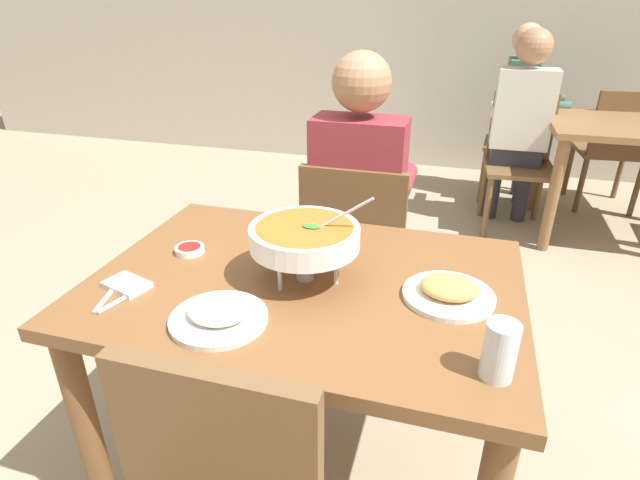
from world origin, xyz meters
TOP-DOWN VIEW (x-y plane):
  - ground_plane at (0.00, 0.00)m, footprint 16.00×16.00m
  - dining_table_main at (0.00, 0.00)m, footprint 1.18×0.83m
  - chair_diner_main at (-0.00, 0.70)m, footprint 0.44×0.44m
  - diner_main at (0.00, 0.73)m, footprint 0.40×0.45m
  - curry_bowl at (-0.00, 0.00)m, footprint 0.33×0.30m
  - rice_plate at (-0.14, -0.26)m, footprint 0.24×0.24m
  - appetizer_plate at (0.39, 0.01)m, footprint 0.24×0.24m
  - sauce_dish at (-0.39, 0.05)m, footprint 0.09×0.09m
  - napkin_folded at (-0.45, -0.18)m, footprint 0.14×0.11m
  - fork_utensil at (-0.47, -0.23)m, footprint 0.05×0.17m
  - spoon_utensil at (-0.42, -0.23)m, footprint 0.06×0.17m
  - drink_glass at (0.50, -0.27)m, footprint 0.07×0.07m
  - dining_table_far at (1.40, 2.37)m, footprint 1.00×0.80m
  - chair_bg_left at (0.86, 2.93)m, footprint 0.47×0.47m
  - chair_bg_middle at (0.76, 2.42)m, footprint 0.46×0.46m
  - chair_bg_right at (1.44, 2.87)m, footprint 0.48×0.48m
  - patron_bg_left at (0.78, 2.95)m, footprint 0.45×0.40m
  - patron_bg_middle at (0.73, 2.41)m, footprint 0.40×0.45m

SIDE VIEW (x-z plane):
  - ground_plane at x=0.00m, z-range 0.00..0.00m
  - chair_diner_main at x=0.00m, z-range 0.06..0.96m
  - chair_bg_left at x=0.86m, z-range 0.06..0.96m
  - chair_bg_middle at x=0.76m, z-range 0.06..0.96m
  - chair_bg_right at x=1.44m, z-range 0.06..0.96m
  - dining_table_far at x=1.40m, z-range 0.25..1.01m
  - dining_table_main at x=0.00m, z-range 0.26..1.03m
  - diner_main at x=0.00m, z-range 0.09..1.40m
  - patron_bg_left at x=0.78m, z-range 0.09..1.40m
  - patron_bg_middle at x=0.73m, z-range 0.09..1.40m
  - fork_utensil at x=-0.47m, z-range 0.77..0.77m
  - spoon_utensil at x=-0.42m, z-range 0.77..0.77m
  - napkin_folded at x=-0.45m, z-range 0.77..0.78m
  - sauce_dish at x=-0.39m, z-range 0.77..0.79m
  - rice_plate at x=-0.14m, z-range 0.76..0.81m
  - appetizer_plate at x=0.39m, z-range 0.76..0.81m
  - drink_glass at x=0.50m, z-range 0.76..0.89m
  - curry_bowl at x=0.00m, z-range 0.77..1.02m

